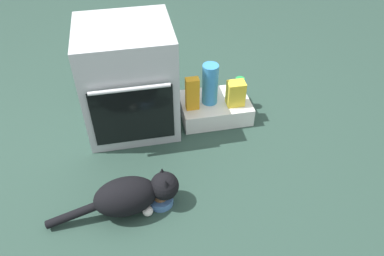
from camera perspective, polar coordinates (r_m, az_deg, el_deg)
The scene contains 9 objects.
ground at distance 2.43m, azimuth -7.67°, elevation -5.23°, with size 8.00×8.00×0.00m, color #284238.
oven at distance 2.51m, azimuth -9.59°, elevation 7.33°, with size 0.59×0.59×0.74m.
pantry_cabinet at distance 2.73m, azimuth 3.51°, elevation 3.09°, with size 0.49×0.35×0.13m, color white.
food_bowl at distance 2.19m, azimuth -4.75°, elevation -10.76°, with size 0.14×0.14×0.08m.
cat at distance 2.11m, azimuth -8.95°, elevation -9.99°, with size 0.74×0.25×0.24m.
soda_can at distance 2.75m, azimuth 7.27°, elevation 6.45°, with size 0.07×0.07×0.12m, color green.
water_bottle at distance 2.58m, azimuth 2.79°, elevation 6.69°, with size 0.11×0.11×0.30m, color #388CD1.
juice_carton at distance 2.54m, azimuth 0.07°, elevation 5.24°, with size 0.09×0.06×0.24m, color orange.
snack_bag at distance 2.61m, azimuth 6.70°, elevation 5.25°, with size 0.12×0.09×0.18m, color yellow.
Camera 1 is at (-0.00, -1.68, 1.76)m, focal length 35.04 mm.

